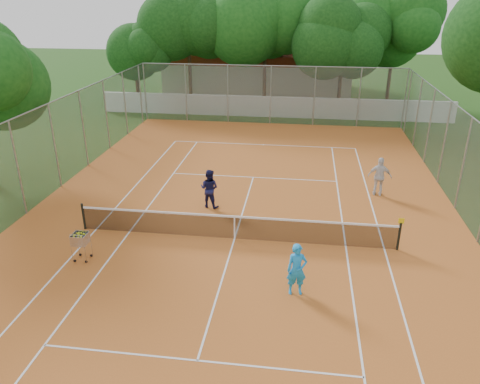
# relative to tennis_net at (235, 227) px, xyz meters

# --- Properties ---
(ground) EXTENTS (120.00, 120.00, 0.00)m
(ground) POSITION_rel_tennis_net_xyz_m (0.00, 0.00, -0.51)
(ground) COLOR #1A3C10
(ground) RESTS_ON ground
(court_pad) EXTENTS (18.00, 34.00, 0.02)m
(court_pad) POSITION_rel_tennis_net_xyz_m (0.00, 0.00, -0.50)
(court_pad) COLOR #BB6324
(court_pad) RESTS_ON ground
(court_lines) EXTENTS (10.98, 23.78, 0.01)m
(court_lines) POSITION_rel_tennis_net_xyz_m (0.00, 0.00, -0.49)
(court_lines) COLOR white
(court_lines) RESTS_ON court_pad
(tennis_net) EXTENTS (11.88, 0.10, 0.98)m
(tennis_net) POSITION_rel_tennis_net_xyz_m (0.00, 0.00, 0.00)
(tennis_net) COLOR black
(tennis_net) RESTS_ON court_pad
(perimeter_fence) EXTENTS (18.00, 34.00, 4.00)m
(perimeter_fence) POSITION_rel_tennis_net_xyz_m (0.00, 0.00, 1.49)
(perimeter_fence) COLOR slate
(perimeter_fence) RESTS_ON ground
(boundary_wall) EXTENTS (26.00, 0.30, 1.50)m
(boundary_wall) POSITION_rel_tennis_net_xyz_m (0.00, 19.00, 0.24)
(boundary_wall) COLOR white
(boundary_wall) RESTS_ON ground
(clubhouse) EXTENTS (16.40, 9.00, 4.40)m
(clubhouse) POSITION_rel_tennis_net_xyz_m (-2.00, 29.00, 1.69)
(clubhouse) COLOR beige
(clubhouse) RESTS_ON ground
(tropical_trees) EXTENTS (29.00, 19.00, 10.00)m
(tropical_trees) POSITION_rel_tennis_net_xyz_m (0.00, 22.00, 4.49)
(tropical_trees) COLOR #0D340E
(tropical_trees) RESTS_ON ground
(player_near) EXTENTS (0.68, 0.51, 1.68)m
(player_near) POSITION_rel_tennis_net_xyz_m (2.37, -3.15, 0.35)
(player_near) COLOR #1A8FE1
(player_near) RESTS_ON court_pad
(player_far_left) EXTENTS (0.96, 0.82, 1.70)m
(player_far_left) POSITION_rel_tennis_net_xyz_m (-1.49, 2.70, 0.36)
(player_far_left) COLOR #171745
(player_far_left) RESTS_ON court_pad
(player_far_right) EXTENTS (1.10, 0.56, 1.79)m
(player_far_right) POSITION_rel_tennis_net_xyz_m (5.88, 4.99, 0.41)
(player_far_right) COLOR silver
(player_far_right) RESTS_ON court_pad
(ball_hopper) EXTENTS (0.56, 0.56, 1.10)m
(ball_hopper) POSITION_rel_tennis_net_xyz_m (-4.99, -2.20, 0.06)
(ball_hopper) COLOR #B6B7BD
(ball_hopper) RESTS_ON court_pad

